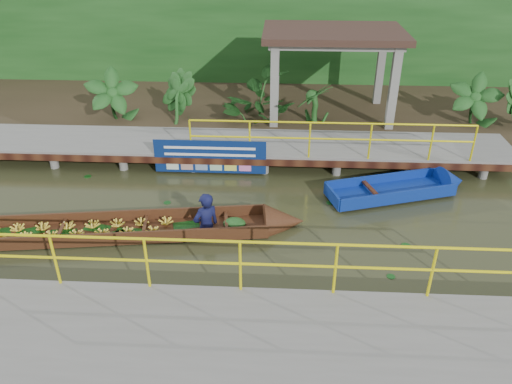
{
  "coord_description": "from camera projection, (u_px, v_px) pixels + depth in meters",
  "views": [
    {
      "loc": [
        1.42,
        -9.76,
        6.37
      ],
      "look_at": [
        0.88,
        0.5,
        0.6
      ],
      "focal_mm": 35.0,
      "sensor_mm": 36.0,
      "label": 1
    }
  ],
  "objects": [
    {
      "name": "tropical_plants",
      "position": [
        308.0,
        101.0,
        15.6
      ],
      "size": [
        14.22,
        1.22,
        1.53
      ],
      "color": "#164315",
      "rests_on": "ground"
    },
    {
      "name": "ground",
      "position": [
        217.0,
        224.0,
        11.68
      ],
      "size": [
        80.0,
        80.0,
        0.0
      ],
      "primitive_type": "plane",
      "color": "#2F3118",
      "rests_on": "ground"
    },
    {
      "name": "moored_blue_boat",
      "position": [
        421.0,
        187.0,
        12.94
      ],
      "size": [
        3.85,
        2.05,
        0.89
      ],
      "rotation": [
        0.0,
        0.0,
        0.31
      ],
      "color": "navy",
      "rests_on": "ground"
    },
    {
      "name": "pavilion",
      "position": [
        333.0,
        42.0,
        15.65
      ],
      "size": [
        4.4,
        3.0,
        3.0
      ],
      "color": "slate",
      "rests_on": "ground"
    },
    {
      "name": "far_dock",
      "position": [
        232.0,
        146.0,
        14.43
      ],
      "size": [
        16.0,
        2.06,
        1.66
      ],
      "color": "slate",
      "rests_on": "ground"
    },
    {
      "name": "foliage_backdrop",
      "position": [
        246.0,
        41.0,
        19.41
      ],
      "size": [
        30.0,
        0.8,
        4.0
      ],
      "primitive_type": "cube",
      "color": "#164315",
      "rests_on": "ground"
    },
    {
      "name": "near_dock",
      "position": [
        248.0,
        355.0,
        7.83
      ],
      "size": [
        18.0,
        2.4,
        1.73
      ],
      "color": "slate",
      "rests_on": "ground"
    },
    {
      "name": "blue_banner",
      "position": [
        210.0,
        157.0,
        13.59
      ],
      "size": [
        3.07,
        0.04,
        0.96
      ],
      "color": "navy",
      "rests_on": "ground"
    },
    {
      "name": "land_strip",
      "position": [
        242.0,
        106.0,
        18.1
      ],
      "size": [
        30.0,
        8.0,
        0.45
      ],
      "primitive_type": "cube",
      "color": "#2F2617",
      "rests_on": "ground"
    },
    {
      "name": "vendor_boat",
      "position": [
        119.0,
        224.0,
        11.18
      ],
      "size": [
        9.15,
        2.12,
        2.14
      ],
      "rotation": [
        0.0,
        0.0,
        0.14
      ],
      "color": "#3D1E10",
      "rests_on": "ground"
    }
  ]
}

